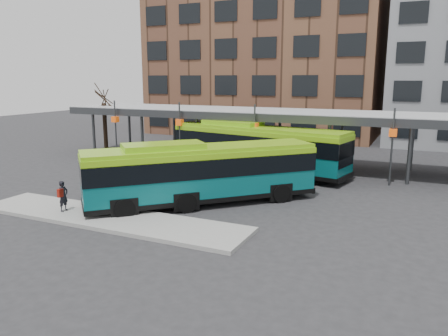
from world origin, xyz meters
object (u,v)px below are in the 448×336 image
Objects in this scene: bus_front at (201,172)px; pedestrian at (63,196)px; tree at (105,126)px; bus_rear at (257,146)px.

pedestrian is (-5.25, -4.46, -0.80)m from bus_front.
tree is 0.42× the size of bus_rear.
pedestrian is at bearing -56.70° from tree.
bus_rear is at bearing -21.97° from pedestrian.
tree is 18.72m from bus_front.
bus_front is 8.66m from bus_rear.
bus_front is 0.79× the size of bus_rear.
bus_rear is (-0.14, 8.65, 0.10)m from bus_front.
bus_rear reaches higher than bus_front.
bus_front is at bearing -77.93° from bus_rear.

